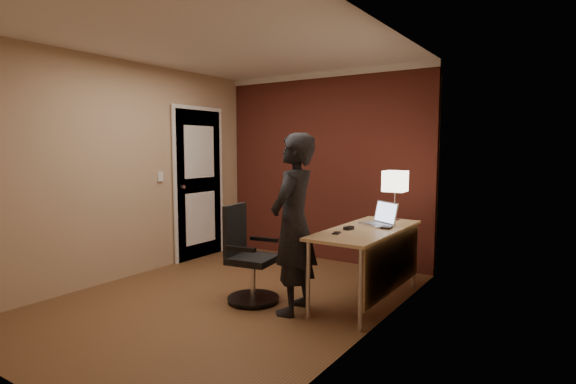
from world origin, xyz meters
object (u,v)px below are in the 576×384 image
Objects in this scene: desk at (374,242)px; phone at (336,233)px; laptop at (381,219)px; person at (294,224)px; wallet at (387,227)px; desk_lamp at (395,182)px; mouse at (349,228)px; office_chair at (248,260)px.

phone is at bearing -116.71° from desk.
person is (-0.48, -0.88, 0.03)m from laptop.
wallet is at bearing 47.06° from desk.
mouse is at bearing -103.26° from desk_lamp.
office_chair reaches higher than phone.
office_chair reaches higher than wallet.
person is (-0.33, -0.45, 0.08)m from mouse.
person is (-0.32, -0.22, 0.09)m from phone.
desk_lamp reaches higher than laptop.
person reaches higher than mouse.
wallet is at bearing 130.25° from person.
desk_lamp is (-0.01, 0.59, 0.55)m from desk.
desk is 0.84m from person.
desk_lamp reaches higher than office_chair.
desk_lamp is at bearing 49.36° from office_chair.
mouse is 0.24m from phone.
desk_lamp is 0.65m from wallet.
wallet is (0.10, -0.49, -0.41)m from desk_lamp.
laptop is at bearing 63.32° from phone.
desk_lamp is at bearing 91.27° from desk.
mouse is 0.38m from wallet.
mouse reaches higher than wallet.
mouse is at bearing -137.50° from wallet.
phone is at bearing -100.69° from desk_lamp.
phone is 0.12× the size of office_chair.
desk_lamp is 1.76m from office_chair.
desk is 0.34m from laptop.
desk is 0.19m from wallet.
office_chair is 0.67m from person.
phone is (-0.19, -0.98, -0.41)m from desk_lamp.
desk is at bearing 30.58° from office_chair.
wallet is at bearing 32.19° from office_chair.
mouse is (-0.15, -0.43, -0.05)m from laptop.
office_chair is (-1.04, -1.21, -0.73)m from desk_lamp.
desk is 0.80m from desk_lamp.
desk_lamp is 1.08m from phone.
laptop reaches higher than phone.
desk_lamp reaches higher than desk.
person is at bearing -113.01° from desk_lamp.
mouse is 0.91× the size of wallet.
person is at bearing -115.72° from mouse.
desk is 3.60× the size of laptop.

